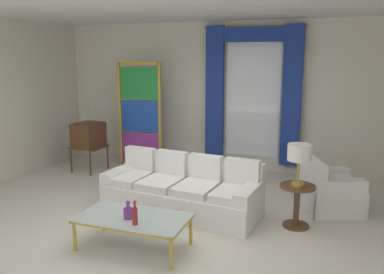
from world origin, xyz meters
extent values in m
plane|color=silver|center=(0.00, 0.00, 0.00)|extent=(16.00, 16.00, 0.00)
cube|color=silver|center=(0.00, 3.06, 1.50)|extent=(8.00, 0.12, 3.00)
cube|color=white|center=(0.00, 0.80, 3.02)|extent=(8.00, 7.60, 0.04)
cube|color=white|center=(0.56, 2.98, 1.55)|extent=(1.10, 0.02, 2.50)
cylinder|color=gold|center=(0.56, 2.90, 2.86)|extent=(2.00, 0.04, 0.04)
cube|color=navy|center=(-0.21, 2.88, 1.55)|extent=(0.36, 0.12, 2.70)
cube|color=navy|center=(1.33, 2.88, 1.55)|extent=(0.36, 0.12, 2.70)
cube|color=navy|center=(0.56, 2.88, 2.72)|extent=(1.80, 0.10, 0.28)
cube|color=white|center=(0.03, 0.34, 0.19)|extent=(2.40, 1.14, 0.38)
cube|color=white|center=(0.07, 0.71, 0.39)|extent=(2.33, 0.44, 0.78)
cube|color=white|center=(1.09, 0.23, 0.28)|extent=(0.29, 0.87, 0.56)
cube|color=white|center=(-1.04, 0.45, 0.28)|extent=(0.29, 0.87, 0.56)
cube|color=white|center=(0.89, 0.20, 0.44)|extent=(0.61, 0.79, 0.12)
cube|color=white|center=(0.92, 0.52, 0.66)|extent=(0.52, 0.19, 0.40)
cube|color=white|center=(0.31, 0.26, 0.44)|extent=(0.61, 0.79, 0.12)
cube|color=white|center=(0.34, 0.58, 0.66)|extent=(0.52, 0.19, 0.40)
cube|color=white|center=(-0.27, 0.32, 0.44)|extent=(0.61, 0.79, 0.12)
cube|color=white|center=(-0.23, 0.64, 0.66)|extent=(0.52, 0.19, 0.40)
cube|color=white|center=(-0.84, 0.38, 0.44)|extent=(0.61, 0.79, 0.12)
cube|color=white|center=(-0.81, 0.70, 0.66)|extent=(0.52, 0.19, 0.40)
cube|color=silver|center=(-0.10, -0.91, 0.40)|extent=(1.34, 0.71, 0.02)
cube|color=gold|center=(-0.10, -0.57, 0.38)|extent=(1.34, 0.04, 0.03)
cube|color=gold|center=(-0.10, -1.24, 0.38)|extent=(1.34, 0.04, 0.03)
cube|color=gold|center=(-0.75, -0.91, 0.38)|extent=(0.04, 0.71, 0.03)
cube|color=gold|center=(0.54, -0.91, 0.38)|extent=(0.04, 0.71, 0.03)
cylinder|color=gold|center=(-0.73, -0.59, 0.19)|extent=(0.04, 0.04, 0.38)
cylinder|color=gold|center=(0.52, -0.59, 0.19)|extent=(0.04, 0.04, 0.38)
cylinder|color=gold|center=(-0.73, -1.22, 0.19)|extent=(0.04, 0.04, 0.38)
cylinder|color=gold|center=(0.52, -1.22, 0.19)|extent=(0.04, 0.04, 0.38)
cylinder|color=maroon|center=(0.03, -1.11, 0.51)|extent=(0.06, 0.06, 0.20)
cylinder|color=maroon|center=(0.03, -1.11, 0.64)|extent=(0.03, 0.03, 0.06)
sphere|color=maroon|center=(0.03, -1.11, 0.69)|extent=(0.04, 0.04, 0.04)
cylinder|color=#753384|center=(-0.13, -0.98, 0.47)|extent=(0.11, 0.11, 0.13)
cylinder|color=#753384|center=(-0.13, -0.98, 0.56)|extent=(0.04, 0.04, 0.05)
sphere|color=#753384|center=(-0.13, -0.98, 0.61)|extent=(0.05, 0.05, 0.05)
cube|color=brown|center=(-2.53, 1.78, 0.50)|extent=(0.62, 0.54, 0.03)
cylinder|color=brown|center=(-2.80, 1.53, 0.25)|extent=(0.04, 0.04, 0.50)
cylinder|color=brown|center=(-2.74, 2.09, 0.25)|extent=(0.04, 0.04, 0.50)
cylinder|color=brown|center=(-2.32, 1.48, 0.25)|extent=(0.04, 0.04, 0.50)
cylinder|color=brown|center=(-2.26, 2.04, 0.25)|extent=(0.04, 0.04, 0.50)
cube|color=brown|center=(-2.53, 1.78, 0.76)|extent=(0.54, 0.61, 0.48)
cube|color=black|center=(-2.76, 1.81, 0.78)|extent=(0.05, 0.39, 0.30)
cylinder|color=gold|center=(-2.77, 1.73, 0.59)|extent=(0.02, 0.04, 0.04)
cylinder|color=gold|center=(-2.76, 1.89, 0.59)|extent=(0.02, 0.04, 0.04)
cylinder|color=silver|center=(-2.53, 1.78, 1.18)|extent=(0.02, 0.13, 0.34)
cylinder|color=silver|center=(-2.53, 1.78, 1.18)|extent=(0.02, 0.13, 0.34)
cube|color=white|center=(2.15, 1.20, 0.20)|extent=(1.04, 1.04, 0.40)
cube|color=white|center=(2.15, 1.20, 0.45)|extent=(0.89, 0.89, 0.10)
cube|color=white|center=(1.85, 1.09, 0.40)|extent=(0.48, 0.82, 0.80)
cube|color=white|center=(2.03, 1.50, 0.29)|extent=(0.75, 0.44, 0.58)
cube|color=white|center=(2.27, 0.90, 0.29)|extent=(0.75, 0.44, 0.58)
cube|color=gold|center=(-2.08, 2.30, 1.10)|extent=(0.05, 0.05, 2.20)
cube|color=gold|center=(-1.18, 2.30, 1.10)|extent=(0.05, 0.05, 2.20)
cube|color=gold|center=(-1.63, 2.30, 2.17)|extent=(0.90, 0.05, 0.06)
cube|color=gold|center=(-1.63, 2.30, 0.05)|extent=(0.90, 0.05, 0.10)
cube|color=purple|center=(-1.63, 2.30, 0.43)|extent=(0.82, 0.02, 0.64)
cube|color=#1E47B7|center=(-1.63, 2.30, 1.10)|extent=(0.82, 0.02, 0.64)
cube|color=#238E3D|center=(-1.63, 2.30, 1.77)|extent=(0.82, 0.02, 0.64)
cylinder|color=beige|center=(-1.19, 1.98, 0.03)|extent=(0.16, 0.16, 0.06)
ellipsoid|color=navy|center=(-1.19, 1.98, 0.14)|extent=(0.18, 0.32, 0.20)
sphere|color=navy|center=(-1.19, 2.12, 0.25)|extent=(0.09, 0.09, 0.09)
cone|color=gold|center=(-1.19, 2.18, 0.25)|extent=(0.02, 0.04, 0.02)
cone|color=#257F4A|center=(-1.19, 1.80, 0.24)|extent=(0.44, 0.40, 0.50)
cylinder|color=brown|center=(1.71, 0.40, 0.58)|extent=(0.48, 0.48, 0.03)
cylinder|color=brown|center=(1.71, 0.40, 0.29)|extent=(0.08, 0.08, 0.55)
cylinder|color=brown|center=(1.71, 0.40, 0.01)|extent=(0.36, 0.36, 0.03)
cylinder|color=#B29338|center=(1.71, 0.40, 0.61)|extent=(0.18, 0.18, 0.04)
cylinder|color=#B29338|center=(1.71, 0.40, 0.81)|extent=(0.03, 0.03, 0.36)
cylinder|color=white|center=(1.71, 0.40, 1.05)|extent=(0.32, 0.32, 0.22)
camera|label=1|loc=(2.08, -4.91, 2.31)|focal=37.08mm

